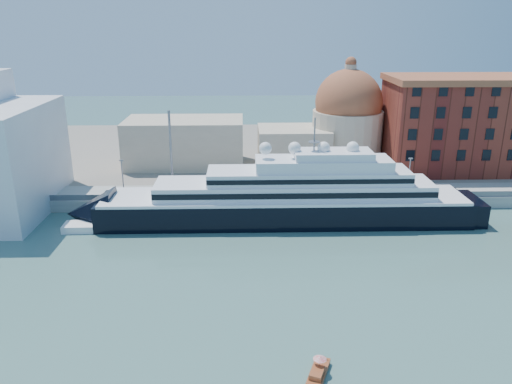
{
  "coord_description": "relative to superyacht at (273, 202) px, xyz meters",
  "views": [
    {
      "loc": [
        -4.91,
        -68.6,
        37.7
      ],
      "look_at": [
        -2.62,
        18.0,
        7.94
      ],
      "focal_mm": 35.0,
      "sensor_mm": 36.0,
      "label": 1
    }
  ],
  "objects": [
    {
      "name": "ground",
      "position": [
        -0.77,
        -23.0,
        -4.19
      ],
      "size": [
        400.0,
        400.0,
        0.0
      ],
      "primitive_type": "plane",
      "color": "#345A58",
      "rests_on": "ground"
    },
    {
      "name": "quay",
      "position": [
        -0.77,
        11.0,
        -2.94
      ],
      "size": [
        180.0,
        10.0,
        2.5
      ],
      "primitive_type": "cube",
      "color": "gray",
      "rests_on": "ground"
    },
    {
      "name": "land",
      "position": [
        -0.77,
        52.0,
        -3.19
      ],
      "size": [
        260.0,
        72.0,
        2.0
      ],
      "primitive_type": "cube",
      "color": "slate",
      "rests_on": "ground"
    },
    {
      "name": "quay_fence",
      "position": [
        -0.77,
        6.5,
        -1.09
      ],
      "size": [
        180.0,
        0.1,
        1.2
      ],
      "primitive_type": "cube",
      "color": "slate",
      "rests_on": "quay"
    },
    {
      "name": "superyacht",
      "position": [
        0.0,
        0.0,
        0.0
      ],
      "size": [
        81.16,
        11.25,
        24.26
      ],
      "color": "black",
      "rests_on": "ground"
    },
    {
      "name": "service_barge",
      "position": [
        -33.67,
        -3.38,
        -3.43
      ],
      "size": [
        11.81,
        4.16,
        2.64
      ],
      "rotation": [
        0.0,
        0.0,
        0.02
      ],
      "color": "white",
      "rests_on": "ground"
    },
    {
      "name": "water_taxi",
      "position": [
        2.48,
        -45.76,
        -3.6
      ],
      "size": [
        3.44,
        5.37,
        2.42
      ],
      "rotation": [
        0.0,
        0.0,
        -0.37
      ],
      "color": "brown",
      "rests_on": "ground"
    },
    {
      "name": "warehouse",
      "position": [
        51.23,
        29.0,
        9.6
      ],
      "size": [
        43.0,
        19.0,
        23.25
      ],
      "color": "maroon",
      "rests_on": "land"
    },
    {
      "name": "church",
      "position": [
        5.62,
        34.72,
        6.72
      ],
      "size": [
        66.0,
        18.0,
        25.5
      ],
      "color": "beige",
      "rests_on": "land"
    },
    {
      "name": "lamp_posts",
      "position": [
        -13.44,
        9.27,
        5.65
      ],
      "size": [
        120.8,
        2.4,
        18.0
      ],
      "color": "slate",
      "rests_on": "quay"
    }
  ]
}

